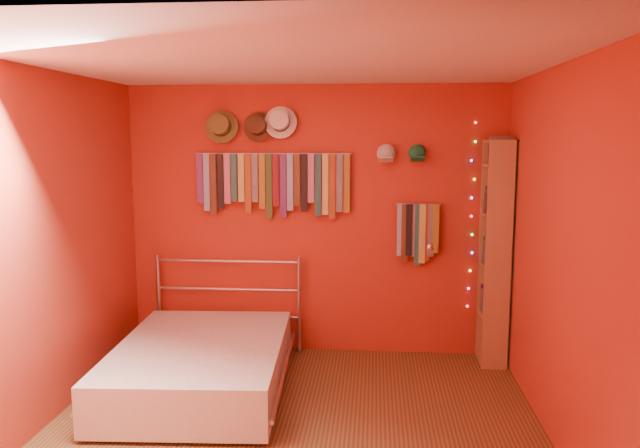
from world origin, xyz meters
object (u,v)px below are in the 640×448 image
(tie_rack, at_px, (274,181))
(bookshelf, at_px, (500,252))
(reading_lamp, at_px, (429,247))
(bed, at_px, (201,365))

(tie_rack, xyz_separation_m, bookshelf, (2.04, -0.16, -0.61))
(reading_lamp, bearing_deg, bookshelf, 1.71)
(tie_rack, height_order, bed, tie_rack)
(tie_rack, distance_m, bookshelf, 2.13)
(reading_lamp, height_order, bed, reading_lamp)
(reading_lamp, bearing_deg, tie_rack, 173.02)
(bookshelf, height_order, bed, bookshelf)
(reading_lamp, relative_size, bed, 0.16)
(bookshelf, xyz_separation_m, bed, (-2.48, -0.84, -0.80))
(reading_lamp, height_order, bookshelf, bookshelf)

